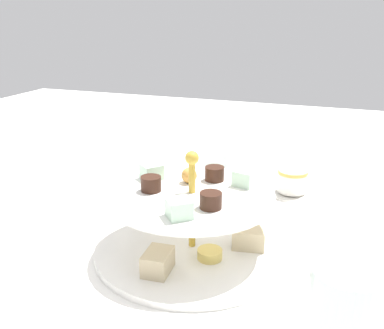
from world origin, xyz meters
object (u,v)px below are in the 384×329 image
(tiered_serving_stand, at_px, (192,225))
(water_glass_tall_right, at_px, (342,327))
(teacup_with_saucer, at_px, (292,183))
(water_glass_short_left, at_px, (217,168))

(tiered_serving_stand, relative_size, water_glass_tall_right, 2.34)
(teacup_with_saucer, bearing_deg, water_glass_short_left, 179.04)
(tiered_serving_stand, bearing_deg, teacup_with_saucer, 68.54)
(water_glass_tall_right, bearing_deg, tiered_serving_stand, 139.61)
(water_glass_tall_right, bearing_deg, water_glass_short_left, 119.58)
(water_glass_tall_right, xyz_separation_m, teacup_with_saucer, (-0.11, 0.47, -0.04))
(tiered_serving_stand, distance_m, teacup_with_saucer, 0.30)
(water_glass_tall_right, height_order, teacup_with_saucer, water_glass_tall_right)
(water_glass_tall_right, height_order, water_glass_short_left, water_glass_tall_right)
(water_glass_tall_right, xyz_separation_m, water_glass_short_left, (-0.27, 0.47, -0.03))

